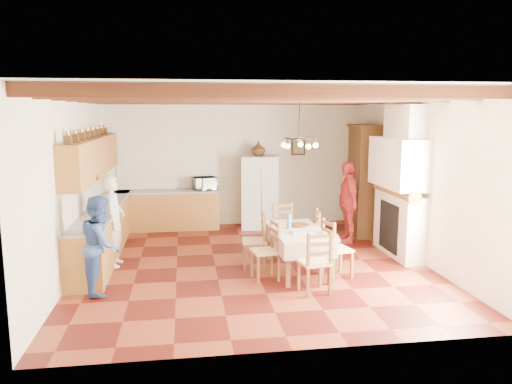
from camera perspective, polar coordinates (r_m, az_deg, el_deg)
floor at (r=8.93m, az=-0.36°, el=-8.33°), size 6.00×6.50×0.02m
ceiling at (r=8.52m, az=-0.38°, el=11.43°), size 6.00×6.50×0.02m
wall_back at (r=11.81m, az=-2.56°, el=3.47°), size 6.00×0.02×3.00m
wall_front at (r=5.43m, az=4.40°, el=-3.40°), size 6.00×0.02×3.00m
wall_left at (r=8.71m, az=-20.40°, el=0.83°), size 0.02×6.50×3.00m
wall_right at (r=9.48m, az=17.96°, el=1.61°), size 0.02×6.50×3.00m
ceiling_beams at (r=8.51m, az=-0.38°, el=10.75°), size 6.00×6.30×0.16m
lower_cabinets_left at (r=9.86m, az=-17.03°, el=-4.39°), size 0.60×4.30×0.86m
lower_cabinets_back at (r=11.61m, az=-10.01°, el=-2.10°), size 2.30×0.60×0.86m
countertop_left at (r=9.77m, az=-17.15°, el=-1.82°), size 0.62×4.30×0.04m
countertop_back at (r=11.53m, az=-10.07°, el=0.09°), size 2.34×0.62×0.04m
backsplash_left at (r=9.76m, az=-18.89°, el=-0.01°), size 0.03×4.30×0.60m
backsplash_back at (r=11.76m, az=-10.08°, el=1.85°), size 2.30×0.03×0.60m
upper_cabinets at (r=9.66m, az=-18.16°, el=3.82°), size 0.35×4.20×0.70m
fireplace at (r=9.55m, az=15.84°, el=1.16°), size 0.56×1.60×2.80m
wall_picture at (r=12.00m, az=4.85°, el=5.22°), size 0.34×0.03×0.42m
refrigerator at (r=11.53m, az=0.40°, el=0.01°), size 0.91×0.78×1.67m
hutch at (r=11.22m, az=12.26°, el=1.41°), size 0.71×1.38×2.40m
dining_table at (r=8.42m, az=4.80°, el=-4.87°), size 0.88×1.66×0.72m
chandelier at (r=8.18m, az=4.95°, el=6.16°), size 0.47×0.47×0.03m
chair_left_near at (r=8.05m, az=1.03°, el=-6.66°), size 0.46×0.47×0.96m
chair_left_far at (r=8.69m, az=-0.24°, el=-5.47°), size 0.44×0.46×0.96m
chair_right_near at (r=8.27m, az=9.28°, el=-6.35°), size 0.48×0.50×0.96m
chair_right_far at (r=8.98m, az=8.17°, el=-5.08°), size 0.46×0.48×0.96m
chair_end_near at (r=7.52m, az=6.70°, el=-7.87°), size 0.48×0.46×0.96m
chair_end_far at (r=9.45m, az=3.23°, el=-4.27°), size 0.42×0.40×0.96m
person_man at (r=9.03m, az=-15.99°, el=-3.17°), size 0.39×0.59×1.60m
person_woman_blue at (r=7.78m, az=-17.30°, el=-5.74°), size 0.58×0.73×1.46m
person_woman_red at (r=10.37m, az=10.43°, el=-1.13°), size 0.45×1.01×1.69m
microwave at (r=11.51m, az=-5.89°, el=1.00°), size 0.60×0.49×0.29m
fridge_vase at (r=11.40m, az=0.28°, el=4.97°), size 0.32×0.32×0.33m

